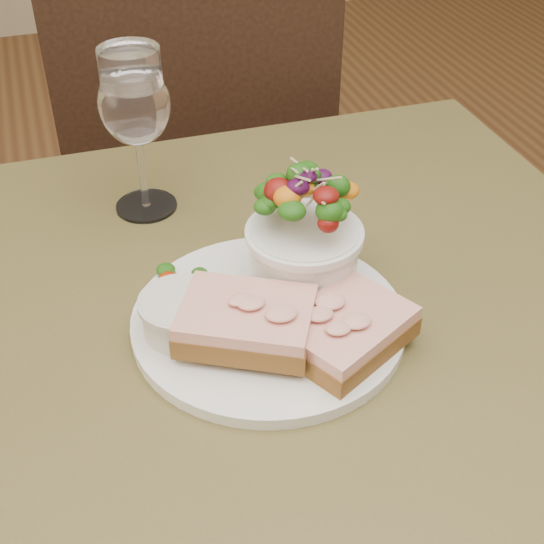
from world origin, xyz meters
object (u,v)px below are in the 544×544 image
object	(u,v)px
cafe_table	(277,404)
salad_bowl	(304,231)
sandwich_back	(247,321)
wine_glass	(135,109)
sandwich_front	(346,330)
dinner_plate	(268,320)
ramekin	(182,313)
chair_far	(209,269)

from	to	relation	value
cafe_table	salad_bowl	bearing A→B (deg)	49.13
sandwich_back	wine_glass	bearing A→B (deg)	127.56
salad_bowl	wine_glass	bearing A→B (deg)	121.72
cafe_table	wine_glass	bearing A→B (deg)	107.93
sandwich_front	sandwich_back	world-z (taller)	sandwich_back
sandwich_back	salad_bowl	size ratio (longest dim) A/B	1.12
dinner_plate	wine_glass	world-z (taller)	wine_glass
dinner_plate	sandwich_back	xyz separation A→B (m)	(-0.03, -0.03, 0.03)
dinner_plate	sandwich_back	size ratio (longest dim) A/B	1.80
wine_glass	ramekin	bearing A→B (deg)	-91.51
chair_far	wine_glass	xyz separation A→B (m)	(-0.16, -0.45, 0.58)
sandwich_back	sandwich_front	bearing A→B (deg)	8.82
dinner_plate	cafe_table	bearing A→B (deg)	-54.64
chair_far	dinner_plate	distance (m)	0.83
salad_bowl	wine_glass	xyz separation A→B (m)	(-0.12, 0.20, 0.05)
chair_far	dinner_plate	bearing A→B (deg)	94.60
cafe_table	salad_bowl	size ratio (longest dim) A/B	6.30
wine_glass	dinner_plate	bearing A→B (deg)	-72.79
dinner_plate	ramekin	world-z (taller)	ramekin
wine_glass	sandwich_back	bearing A→B (deg)	-80.31
wine_glass	sandwich_front	bearing A→B (deg)	-66.48
sandwich_front	wine_glass	distance (m)	0.33
sandwich_back	salad_bowl	xyz separation A→B (m)	(0.08, 0.07, 0.04)
dinner_plate	sandwich_front	bearing A→B (deg)	-45.96
dinner_plate	salad_bowl	xyz separation A→B (m)	(0.05, 0.04, 0.07)
dinner_plate	sandwich_back	distance (m)	0.05
dinner_plate	wine_glass	bearing A→B (deg)	107.21
ramekin	wine_glass	world-z (taller)	wine_glass
dinner_plate	ramekin	size ratio (longest dim) A/B	3.57
sandwich_front	ramekin	bearing A→B (deg)	127.14
cafe_table	ramekin	distance (m)	0.16
sandwich_back	wine_glass	distance (m)	0.28
cafe_table	sandwich_back	distance (m)	0.14
chair_far	ramekin	distance (m)	0.86
cafe_table	salad_bowl	xyz separation A→B (m)	(0.04, 0.05, 0.17)
sandwich_front	sandwich_back	bearing A→B (deg)	132.32
chair_far	sandwich_front	bearing A→B (deg)	99.26
sandwich_front	chair_far	bearing A→B (deg)	58.80
sandwich_front	salad_bowl	xyz separation A→B (m)	(-0.01, 0.10, 0.04)
sandwich_back	wine_glass	xyz separation A→B (m)	(-0.05, 0.26, 0.09)
chair_far	salad_bowl	xyz separation A→B (m)	(-0.04, -0.65, 0.53)
salad_bowl	wine_glass	size ratio (longest dim) A/B	0.73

